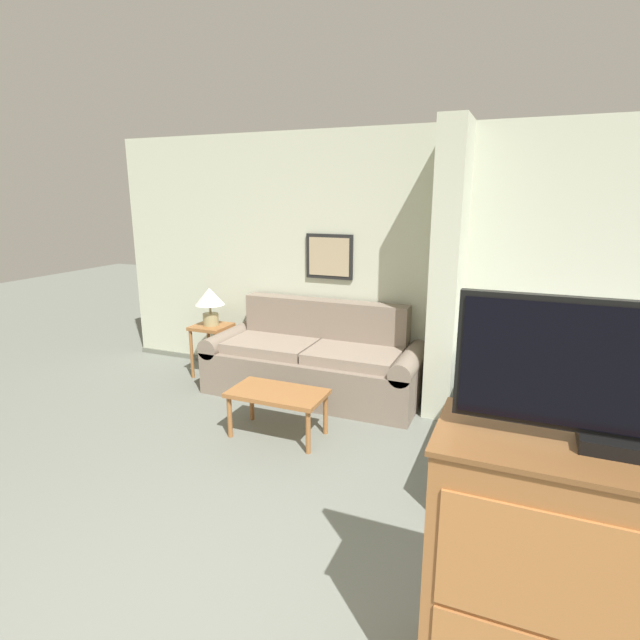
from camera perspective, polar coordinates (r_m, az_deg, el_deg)
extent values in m
cube|color=beige|center=(5.03, 9.79, 6.29)|extent=(6.73, 0.12, 2.60)
cube|color=slate|center=(5.29, 9.03, -7.58)|extent=(6.73, 0.02, 0.06)
cube|color=black|center=(5.18, 1.08, 7.26)|extent=(0.51, 0.02, 0.46)
cube|color=tan|center=(5.17, 1.02, 7.24)|extent=(0.44, 0.01, 0.39)
cube|color=beige|center=(4.61, 14.42, 5.34)|extent=(0.24, 0.58, 2.60)
cube|color=gray|center=(5.05, -0.83, -6.20)|extent=(1.77, 0.84, 0.43)
cube|color=gray|center=(5.19, 0.55, -0.32)|extent=(1.77, 0.20, 0.49)
cube|color=gray|center=(5.49, -10.27, -4.74)|extent=(0.19, 0.84, 0.43)
cylinder|color=gray|center=(5.41, -10.39, -2.18)|extent=(0.21, 0.84, 0.21)
cube|color=gray|center=(4.77, 10.10, -7.67)|extent=(0.19, 0.84, 0.43)
cylinder|color=gray|center=(4.68, 10.23, -4.76)|extent=(0.21, 0.84, 0.21)
cube|color=gray|center=(5.11, -5.63, -2.91)|extent=(0.86, 0.60, 0.10)
cube|color=gray|center=(4.77, 3.80, -4.11)|extent=(0.86, 0.60, 0.10)
cube|color=#996033|center=(4.17, -4.89, -8.35)|extent=(0.79, 0.44, 0.04)
cylinder|color=#996033|center=(4.28, -10.28, -10.84)|extent=(0.04, 0.04, 0.36)
cylinder|color=#996033|center=(3.97, -1.37, -12.69)|extent=(0.04, 0.04, 0.36)
cylinder|color=#996033|center=(4.56, -7.81, -9.14)|extent=(0.04, 0.04, 0.36)
cylinder|color=#996033|center=(4.27, 0.63, -10.68)|extent=(0.04, 0.04, 0.36)
cube|color=#996033|center=(5.61, -12.33, -0.75)|extent=(0.38, 0.38, 0.04)
cylinder|color=#996033|center=(5.65, -14.44, -3.80)|extent=(0.04, 0.04, 0.54)
cylinder|color=#996033|center=(5.47, -11.73, -4.25)|extent=(0.04, 0.04, 0.54)
cylinder|color=#996033|center=(5.90, -12.58, -2.94)|extent=(0.04, 0.04, 0.54)
cylinder|color=#996033|center=(5.73, -9.93, -3.33)|extent=(0.04, 0.04, 0.54)
cylinder|color=tan|center=(5.59, -12.37, 0.08)|extent=(0.17, 0.17, 0.13)
cylinder|color=tan|center=(5.56, -12.43, 1.22)|extent=(0.02, 0.02, 0.10)
cone|color=white|center=(5.53, -12.51, 2.66)|extent=(0.32, 0.32, 0.19)
cube|color=#996033|center=(2.29, 28.78, -25.90)|extent=(1.16, 0.47, 1.12)
cube|color=brown|center=(1.99, 30.76, -12.97)|extent=(1.18, 0.50, 0.02)
cube|color=#AB6C39|center=(1.96, 30.37, -25.24)|extent=(1.06, 0.01, 0.45)
cube|color=black|center=(1.97, 30.89, -12.06)|extent=(0.24, 0.16, 0.05)
cube|color=black|center=(1.88, 31.87, -5.02)|extent=(1.08, 0.04, 0.46)
cube|color=black|center=(1.86, 31.98, -5.25)|extent=(1.04, 0.01, 0.42)
cube|color=#996033|center=(4.23, 27.47, -14.55)|extent=(1.73, 2.00, 0.10)
cube|color=#8993A8|center=(4.12, 27.92, -11.13)|extent=(1.69, 1.96, 0.45)
cube|color=white|center=(4.76, 27.43, -5.43)|extent=(1.57, 0.36, 0.10)
cube|color=#232D4C|center=(4.02, 26.65, -5.50)|extent=(0.32, 0.19, 0.33)
cube|color=#232D4C|center=(3.94, 26.64, -6.92)|extent=(0.24, 0.03, 0.15)
ellipsoid|color=#232D4C|center=(3.97, 26.91, -3.24)|extent=(0.30, 0.18, 0.08)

